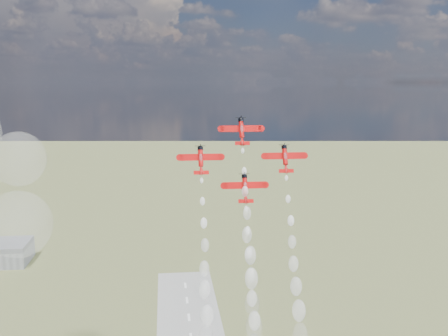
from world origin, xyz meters
TOP-DOWN VIEW (x-y plane):
  - plane_lead at (14.13, 17.64)m, footprint 12.88×6.38m
  - plane_left at (0.92, 13.64)m, footprint 12.88×6.38m
  - plane_right at (27.33, 13.64)m, footprint 12.88×6.38m
  - plane_slot at (14.13, 9.64)m, footprint 12.88×6.38m
  - smoke_trail_lead at (14.09, -5.21)m, footprint 5.35×27.96m

SIDE VIEW (x-z plane):
  - smoke_trail_lead at x=14.09m, z-range 19.46..75.60m
  - plane_slot at x=14.13m, z-range 74.64..83.22m
  - plane_left at x=0.92m, z-range 82.98..91.56m
  - plane_right at x=27.33m, z-range 82.98..91.56m
  - plane_lead at x=14.13m, z-range 91.31..99.89m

